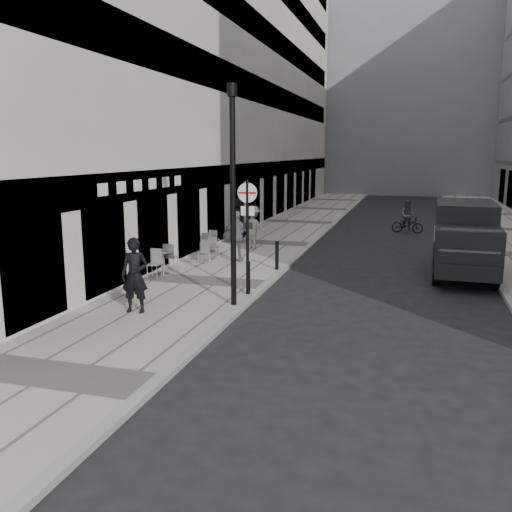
{
  "coord_description": "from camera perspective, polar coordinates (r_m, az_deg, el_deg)",
  "views": [
    {
      "loc": [
        4.23,
        -5.24,
        4.13
      ],
      "look_at": [
        0.31,
        8.35,
        1.4
      ],
      "focal_mm": 38.0,
      "sensor_mm": 36.0,
      "label": 1
    }
  ],
  "objects": [
    {
      "name": "pedestrian_b",
      "position": [
        22.7,
        -0.31,
        3.05
      ],
      "size": [
        1.25,
        0.83,
        1.8
      ],
      "primitive_type": "imported",
      "rotation": [
        0.0,
        0.0,
        3.0
      ],
      "color": "#9C9690",
      "rests_on": "sidewalk"
    },
    {
      "name": "cafe_table_mid",
      "position": [
        20.33,
        -4.97,
        0.7
      ],
      "size": [
        0.64,
        1.44,
        0.82
      ],
      "color": "silver",
      "rests_on": "sidewalk"
    },
    {
      "name": "building_far",
      "position": [
        61.69,
        14.07,
        17.0
      ],
      "size": [
        24.0,
        16.0,
        22.0
      ],
      "primitive_type": "cube",
      "color": "gray",
      "rests_on": "ground"
    },
    {
      "name": "lamppost",
      "position": [
        13.98,
        -2.45,
        7.42
      ],
      "size": [
        0.26,
        0.26,
        5.68
      ],
      "color": "black",
      "rests_on": "sidewalk"
    },
    {
      "name": "pedestrian_a",
      "position": [
        19.97,
        -1.99,
        2.07
      ],
      "size": [
        1.1,
        0.46,
        1.88
      ],
      "primitive_type": "imported",
      "rotation": [
        0.0,
        0.0,
        3.15
      ],
      "color": "slate",
      "rests_on": "sidewalk"
    },
    {
      "name": "building_left",
      "position": [
        31.83,
        -3.04,
        19.7
      ],
      "size": [
        4.0,
        45.0,
        18.0
      ],
      "primitive_type": "cube",
      "color": "silver",
      "rests_on": "ground"
    },
    {
      "name": "bollard_far",
      "position": [
        15.45,
        -0.83,
        -2.38
      ],
      "size": [
        0.12,
        0.12,
        0.91
      ],
      "primitive_type": "cylinder",
      "color": "black",
      "rests_on": "sidewalk"
    },
    {
      "name": "panel_van",
      "position": [
        19.55,
        21.14,
        2.06
      ],
      "size": [
        2.08,
        5.22,
        2.43
      ],
      "rotation": [
        0.0,
        0.0,
        -0.03
      ],
      "color": "black",
      "rests_on": "ground"
    },
    {
      "name": "cafe_table_near",
      "position": [
        18.17,
        -9.78,
        -0.45
      ],
      "size": [
        0.73,
        1.65,
        0.94
      ],
      "color": "#B0B0B2",
      "rests_on": "sidewalk"
    },
    {
      "name": "pedestrian_c",
      "position": [
        25.7,
        -1.78,
        4.07
      ],
      "size": [
        1.1,
        0.94,
        1.9
      ],
      "primitive_type": "imported",
      "rotation": [
        0.0,
        0.0,
        3.58
      ],
      "color": "black",
      "rests_on": "sidewalk"
    },
    {
      "name": "sign_post",
      "position": [
        15.28,
        -0.91,
        3.7
      ],
      "size": [
        0.56,
        0.09,
        3.26
      ],
      "rotation": [
        0.0,
        0.0,
        0.04
      ],
      "color": "black",
      "rests_on": "sidewalk"
    },
    {
      "name": "sidewalk",
      "position": [
        24.41,
        1.06,
        1.32
      ],
      "size": [
        4.0,
        60.0,
        0.12
      ],
      "primitive_type": "cube",
      "color": "#A5A195",
      "rests_on": "ground"
    },
    {
      "name": "bollard_near",
      "position": [
        18.68,
        2.22,
        -0.03
      ],
      "size": [
        0.12,
        0.12,
        0.93
      ],
      "primitive_type": "cylinder",
      "color": "black",
      "rests_on": "sidewalk"
    },
    {
      "name": "cafe_table_far",
      "position": [
        22.11,
        -4.89,
        1.53
      ],
      "size": [
        0.64,
        1.45,
        0.83
      ],
      "color": "#B6B6B9",
      "rests_on": "sidewalk"
    },
    {
      "name": "cyclist",
      "position": [
        29.02,
        15.67,
        3.66
      ],
      "size": [
        1.65,
        0.8,
        1.7
      ],
      "rotation": [
        0.0,
        0.0,
        -0.16
      ],
      "color": "black",
      "rests_on": "ground"
    },
    {
      "name": "ground",
      "position": [
        7.9,
        -20.81,
        -21.35
      ],
      "size": [
        120.0,
        120.0,
        0.0
      ],
      "primitive_type": "plane",
      "color": "black",
      "rests_on": "ground"
    },
    {
      "name": "walking_man",
      "position": [
        13.94,
        -12.64,
        -2.0
      ],
      "size": [
        0.75,
        0.54,
        1.91
      ],
      "primitive_type": "imported",
      "rotation": [
        0.0,
        0.0,
        0.13
      ],
      "color": "black",
      "rests_on": "sidewalk"
    }
  ]
}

